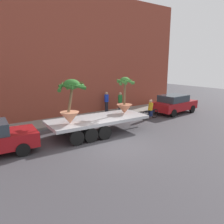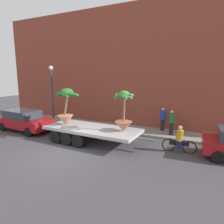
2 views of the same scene
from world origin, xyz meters
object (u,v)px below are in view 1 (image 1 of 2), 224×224
at_px(potted_palm_rear, 71,101).
at_px(pedestrian_far_left, 107,101).
at_px(cyclist, 150,110).
at_px(parked_car, 174,104).
at_px(flatbed_trailer, 95,122).
at_px(pedestrian_near_gate, 120,102).
at_px(potted_palm_middle, 125,98).

distance_m(potted_palm_rear, pedestrian_far_left, 7.03).
bearing_deg(cyclist, pedestrian_far_left, 115.12).
bearing_deg(parked_car, pedestrian_far_left, 145.85).
height_order(potted_palm_rear, cyclist, potted_palm_rear).
relative_size(potted_palm_rear, cyclist, 1.31).
relative_size(flatbed_trailer, parked_car, 1.67).
bearing_deg(pedestrian_near_gate, potted_palm_middle, -123.13).
bearing_deg(pedestrian_far_left, parked_car, -34.15).
xyz_separation_m(flatbed_trailer, parked_car, (8.56, 1.04, 0.06)).
relative_size(flatbed_trailer, pedestrian_far_left, 4.14).
relative_size(flatbed_trailer, pedestrian_near_gate, 4.14).
bearing_deg(parked_car, pedestrian_near_gate, 149.48).
relative_size(cyclist, pedestrian_far_left, 1.08).
distance_m(flatbed_trailer, parked_car, 8.62).
xyz_separation_m(flatbed_trailer, potted_palm_middle, (2.36, 0.09, 1.19)).
relative_size(potted_palm_middle, parked_car, 0.56).
relative_size(potted_palm_rear, potted_palm_middle, 1.02).
bearing_deg(potted_palm_rear, cyclist, 7.37).
bearing_deg(potted_palm_middle, pedestrian_near_gate, 56.87).
bearing_deg(potted_palm_middle, flatbed_trailer, -177.71).
bearing_deg(pedestrian_near_gate, flatbed_trailer, -142.95).
distance_m(cyclist, parked_car, 3.16).
bearing_deg(parked_car, potted_palm_middle, -171.33).
bearing_deg(parked_car, flatbed_trailer, -173.08).
height_order(cyclist, pedestrian_near_gate, pedestrian_near_gate).
distance_m(cyclist, pedestrian_far_left, 3.97).
bearing_deg(cyclist, potted_palm_middle, -168.18).
distance_m(flatbed_trailer, potted_palm_middle, 2.64).
xyz_separation_m(parked_car, pedestrian_far_left, (-4.82, 3.27, 0.22)).
distance_m(potted_palm_middle, cyclist, 3.38).
bearing_deg(pedestrian_near_gate, cyclist, -71.67).
xyz_separation_m(potted_palm_rear, parked_car, (10.11, 1.21, -1.38)).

